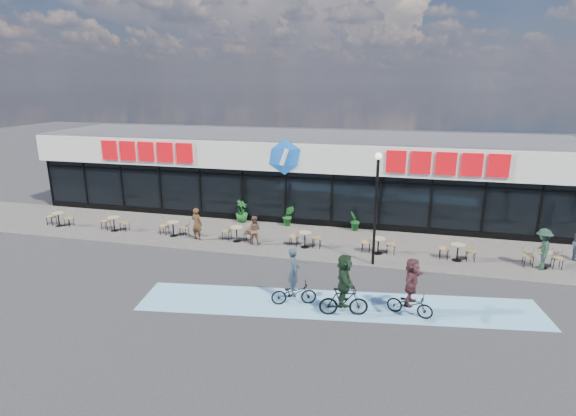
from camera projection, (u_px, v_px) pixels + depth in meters
The scene contains 22 objects.
ground at pixel (244, 276), 18.12m from camera, with size 120.00×120.00×0.00m, color #28282B.
sidewalk at pixel (274, 239), 22.31m from camera, with size 44.00×5.00×0.10m, color #605B55.
bike_lane at pixel (338, 305), 15.80m from camera, with size 14.00×2.20×0.01m, color #6DABCE.
building at pixel (298, 173), 26.77m from camera, with size 30.60×6.57×4.75m.
lamp_post at pixel (376, 199), 18.32m from camera, with size 0.28×0.28×4.77m.
bistro_set_0 at pixel (60, 217), 24.09m from camera, with size 1.54×0.62×0.90m.
bistro_set_1 at pixel (115, 222), 23.32m from camera, with size 1.54×0.62×0.90m.
bistro_set_2 at pixel (174, 227), 22.54m from camera, with size 1.54×0.62×0.90m.
bistro_set_3 at pixel (237, 232), 21.77m from camera, with size 1.54×0.62×0.90m.
bistro_set_4 at pixel (305, 237), 20.99m from camera, with size 1.54×0.62×0.90m.
bistro_set_5 at pixel (378, 243), 20.22m from camera, with size 1.54×0.62×0.90m.
bistro_set_6 at pixel (457, 250), 19.44m from camera, with size 1.54×0.62×0.90m.
bistro_set_7 at pixel (543, 257), 18.67m from camera, with size 1.54×0.62×0.90m.
potted_plant_left at pixel (288, 216), 24.01m from camera, with size 0.62×0.50×1.12m, color #19581E.
potted_plant_mid at pixel (242, 211), 24.69m from camera, with size 0.68×0.68×1.21m, color #164F1A.
potted_plant_right at pixel (355, 221), 23.21m from camera, with size 0.59×0.48×1.08m, color #154C1B.
patron_left at pixel (197, 224), 21.85m from camera, with size 0.59×0.38×1.60m, color #4B311B.
patron_right at pixel (254, 230), 21.28m from camera, with size 0.68×0.53×1.40m, color brown.
pedestrian_a at pixel (543, 249), 18.37m from camera, with size 1.13×0.65×1.74m, color #1B3125.
cyclist_a at pixel (294, 285), 15.68m from camera, with size 1.69×1.03×2.11m.
cyclist_b at pixel (411, 290), 14.87m from camera, with size 1.62×1.55×2.05m.
cyclist_c at pixel (344, 287), 14.84m from camera, with size 1.71×1.68×2.18m.
Camera 1 is at (5.72, -15.78, 7.58)m, focal length 28.00 mm.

